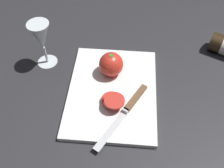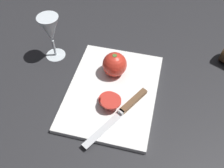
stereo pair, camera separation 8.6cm
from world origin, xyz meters
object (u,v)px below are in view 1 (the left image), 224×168
(whole_tomato, at_px, (111,64))
(knife, at_px, (131,104))
(wine_glass, at_px, (41,38))
(tomato_slice_stack_near, at_px, (113,100))

(whole_tomato, xyz_separation_m, knife, (0.14, 0.08, -0.04))
(wine_glass, bearing_deg, whole_tomato, 78.42)
(knife, height_order, tomato_slice_stack_near, tomato_slice_stack_near)
(whole_tomato, bearing_deg, knife, 29.48)
(wine_glass, distance_m, knife, 0.39)
(tomato_slice_stack_near, bearing_deg, wine_glass, -125.06)
(whole_tomato, xyz_separation_m, tomato_slice_stack_near, (0.13, 0.02, -0.02))
(whole_tomato, distance_m, tomato_slice_stack_near, 0.14)
(whole_tomato, height_order, tomato_slice_stack_near, whole_tomato)
(tomato_slice_stack_near, bearing_deg, whole_tomato, -172.95)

